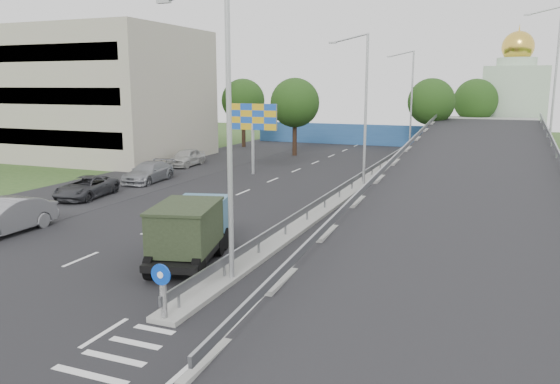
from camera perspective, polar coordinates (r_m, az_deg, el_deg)
The scene contains 23 objects.
ground at distance 15.33m, azimuth -16.73°, elevation -16.24°, with size 160.00×160.00×0.00m, color #2D4C1E.
road_surface at distance 33.40m, azimuth 0.79°, elevation -0.82°, with size 26.00×90.00×0.04m, color black.
parking_strip at distance 39.89m, azimuth -16.90°, elevation 0.66°, with size 8.00×90.00×0.05m, color black.
median at distance 36.23m, azimuth 7.52°, elevation 0.19°, with size 1.00×44.00×0.20m, color gray.
overpass_ramp at distance 34.88m, azimuth 19.60°, elevation 1.97°, with size 10.00×50.00×3.50m.
median_guardrail at distance 36.11m, azimuth 7.54°, elevation 1.20°, with size 0.09×44.00×0.71m.
sign_bollard at distance 16.49m, azimuth -12.17°, elevation -10.07°, with size 0.64×0.23×1.67m.
lamp_post_near at distance 18.65m, azimuth -5.87°, elevation 7.64°, with size 2.74×0.18×10.08m.
lamp_post_mid at distance 37.51m, azimuth 8.68°, elevation 9.31°, with size 2.74×0.18×10.08m.
lamp_post_far at distance 57.15m, azimuth 13.42°, elevation 9.73°, with size 2.74×0.18×10.08m.
beige_building at distance 57.53m, azimuth -20.74°, elevation 9.52°, with size 24.00×14.00×12.00m, color #AFAC92.
blue_wall at distance 64.03m, azimuth 10.40°, elevation 5.84°, with size 30.00×0.50×2.40m, color #275392.
church at distance 70.50m, azimuth 23.24°, elevation 8.95°, with size 7.00×7.00×13.80m.
billboard at distance 42.47m, azimuth -2.87°, elevation 7.44°, with size 4.00×0.24×5.50m.
tree_left_mid at distance 53.88m, azimuth 1.56°, elevation 9.29°, with size 4.80×4.80×7.60m.
tree_median_far at distance 58.89m, azimuth 15.53°, elevation 9.05°, with size 4.80×4.80×7.60m.
tree_left_far at distance 61.63m, azimuth -3.87°, elevation 9.50°, with size 4.80×4.80×7.60m.
tree_ramp_far at distance 65.56m, azimuth 19.76°, elevation 8.98°, with size 4.80×4.80×7.60m.
dump_truck at distance 21.82m, azimuth -9.26°, elevation -3.75°, with size 3.37×5.95×2.48m.
parked_car_b at distance 28.69m, azimuth -26.83°, elevation -2.34°, with size 1.77×5.06×1.67m, color gray.
parked_car_c at distance 35.94m, azimuth -19.60°, elevation 0.46°, with size 2.20×4.78×1.33m, color #2F3034.
parked_car_d at distance 40.50m, azimuth -13.59°, elevation 2.03°, with size 2.03×4.98×1.45m, color gray.
parked_car_e at distance 47.79m, azimuth -9.74°, elevation 3.58°, with size 1.80×4.47×1.52m, color #ACACA8.
Camera 1 is at (8.79, -10.47, 6.93)m, focal length 35.00 mm.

